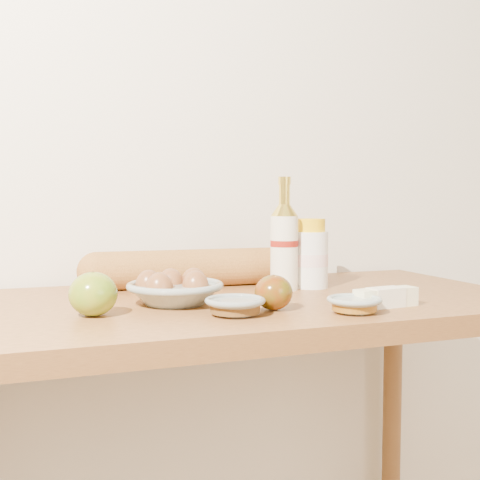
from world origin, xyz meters
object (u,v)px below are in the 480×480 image
Objects in this scene: cream_bottle at (311,256)px; bourbon_bottle at (284,244)px; table at (235,359)px; egg_bowl at (175,290)px; baguette at (193,268)px.

bourbon_bottle is at bearing -173.45° from cream_bottle.
bourbon_bottle reaches higher than table.
bourbon_bottle is at bearing 27.06° from table.
egg_bowl is at bearing -165.98° from cream_bottle.
bourbon_bottle is (0.14, 0.07, 0.22)m from table.
bourbon_bottle reaches higher than cream_bottle.
cream_bottle is at bearing -19.58° from baguette.
table is 0.20m from egg_bowl.
cream_bottle is 0.36m from egg_bowl.
cream_bottle is (0.21, 0.08, 0.20)m from table.
bourbon_bottle is 0.22m from baguette.
bourbon_bottle is at bearing -29.95° from baguette.
baguette reaches higher than egg_bowl.
bourbon_bottle is 0.29m from egg_bowl.
cream_bottle is 0.27m from baguette.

